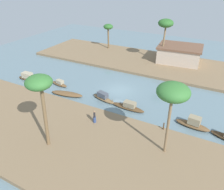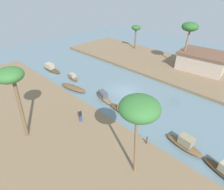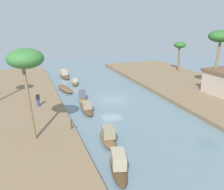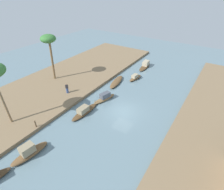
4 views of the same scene
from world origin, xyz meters
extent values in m
plane|color=slate|center=(0.00, 0.00, 0.00)|extent=(73.15, 73.15, 0.00)
cube|color=#846B4C|center=(0.00, -13.00, 0.22)|extent=(47.14, 13.14, 0.45)
cube|color=#846B4C|center=(0.00, 13.00, 0.22)|extent=(47.14, 13.14, 0.45)
ellipsoid|color=brown|center=(-9.36, -2.93, 0.21)|extent=(3.35, 1.33, 0.42)
cube|color=tan|center=(-9.17, -2.96, 0.70)|extent=(1.27, 0.88, 0.55)
ellipsoid|color=brown|center=(11.43, -4.21, 0.27)|extent=(4.02, 1.52, 0.54)
cube|color=gray|center=(11.53, -4.22, 0.99)|extent=(1.43, 1.08, 0.90)
ellipsoid|color=#47331E|center=(15.74, -4.85, 0.24)|extent=(4.93, 2.17, 0.47)
cube|color=tan|center=(15.78, -4.86, 0.90)|extent=(2.10, 1.34, 0.86)
ellipsoid|color=brown|center=(-14.96, -3.66, 0.18)|extent=(4.90, 1.57, 0.35)
cube|color=tan|center=(-15.47, -3.69, 0.80)|extent=(1.75, 1.13, 0.89)
ellipsoid|color=brown|center=(3.16, -4.11, 0.21)|extent=(4.66, 1.25, 0.41)
cube|color=gray|center=(3.40, -4.11, 0.75)|extent=(1.58, 0.97, 0.68)
ellipsoid|color=brown|center=(-0.80, -3.69, 0.23)|extent=(3.98, 1.81, 0.46)
cube|color=#4C515B|center=(-0.94, -3.65, 0.82)|extent=(1.69, 1.13, 0.72)
cylinder|color=brown|center=(0.86, -4.11, 0.59)|extent=(0.07, 0.07, 0.35)
ellipsoid|color=brown|center=(-6.23, -4.99, 0.26)|extent=(5.08, 2.12, 0.52)
cylinder|color=#33477A|center=(1.16, -9.20, 0.83)|extent=(0.48, 0.48, 0.77)
cube|color=#232328|center=(1.16, -9.20, 1.52)|extent=(0.37, 0.43, 0.61)
sphere|color=#9E7556|center=(1.16, -9.20, 1.93)|extent=(0.21, 0.21, 0.21)
cylinder|color=#4C3823|center=(8.67, -6.79, 0.89)|extent=(0.14, 0.14, 0.88)
cylinder|color=#7F6647|center=(9.73, -10.25, 3.53)|extent=(0.26, 0.68, 6.17)
ellipsoid|color=#387533|center=(9.73, -10.25, 7.18)|extent=(2.83, 2.83, 1.55)
cylinder|color=#7F6647|center=(2.34, 13.81, 3.85)|extent=(0.33, 0.86, 6.80)
ellipsoid|color=#2D6628|center=(2.34, 13.81, 7.80)|extent=(2.80, 2.80, 1.54)
cylinder|color=brown|center=(-11.10, 16.74, 2.66)|extent=(0.35, 0.45, 4.44)
ellipsoid|color=#2D6628|center=(-11.10, 16.74, 5.31)|extent=(2.14, 2.14, 1.17)
camera|label=1|loc=(12.54, -26.51, 15.76)|focal=34.82mm
camera|label=2|loc=(15.09, -18.42, 14.17)|focal=29.04mm
camera|label=3|loc=(31.03, -10.51, 10.26)|focal=42.79mm
camera|label=4|loc=(16.91, 9.27, 14.87)|focal=28.65mm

